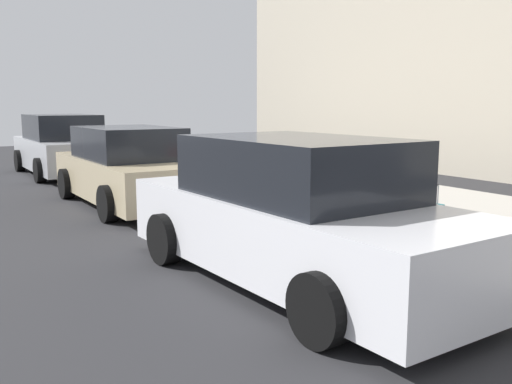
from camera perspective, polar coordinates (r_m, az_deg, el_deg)
The scene contains 16 objects.
ground_plane at distance 10.58m, azimuth -0.79°, elevation -1.93°, with size 40.00×40.00×0.00m, color #28282B.
sidewalk_curb at distance 12.01m, azimuth 9.56°, elevation -0.42°, with size 18.00×5.00×0.14m, color #ADA89E.
suitcase_teal_0 at distance 8.03m, azimuth 16.87°, elevation -2.89°, with size 0.39×0.24×0.80m.
suitcase_red_1 at distance 8.31m, azimuth 14.01°, elevation -1.56°, with size 0.41×0.27×1.09m.
suitcase_black_2 at distance 8.72m, azimuth 11.60°, elevation -1.29°, with size 0.46×0.25×0.98m.
suitcase_maroon_3 at distance 9.09m, azimuth 8.93°, elevation -0.51°, with size 0.43×0.26×1.01m.
suitcase_navy_4 at distance 9.54m, azimuth 7.23°, elevation -0.52°, with size 0.38×0.25×0.87m.
suitcase_silver_5 at distance 9.91m, azimuth 5.26°, elevation -0.18°, with size 0.37×0.22×0.82m.
suitcase_olive_6 at distance 10.30m, azimuth 3.54°, elevation 0.38°, with size 0.39×0.21×0.71m.
suitcase_teal_7 at distance 10.65m, azimuth 1.74°, elevation 0.99°, with size 0.35×0.27×0.82m.
suitcase_red_8 at distance 11.17m, azimuth 0.63°, elevation 0.99°, with size 0.50×0.26×0.92m.
fire_hydrant at distance 11.78m, azimuth -1.35°, elevation 1.79°, with size 0.39×0.21×0.75m.
bollard_post at distance 12.16m, azimuth -3.14°, elevation 1.74°, with size 0.14×0.14×0.67m, color #333338.
parked_car_white_0 at distance 6.29m, azimuth 4.01°, elevation -2.36°, with size 4.86×2.22×1.63m.
parked_car_beige_1 at distance 11.41m, azimuth -12.75°, elevation 2.33°, with size 4.62×2.02×1.54m.
parked_car_silver_2 at distance 16.89m, azimuth -18.92°, elevation 4.34°, with size 4.70×2.14×1.69m.
Camera 1 is at (-8.97, 5.24, 1.99)m, focal length 39.61 mm.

